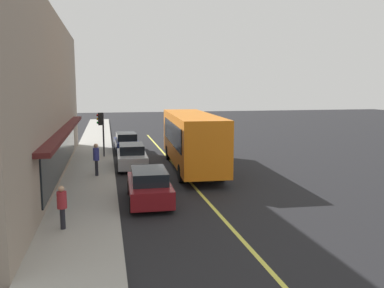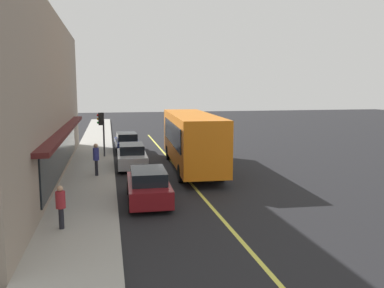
{
  "view_description": "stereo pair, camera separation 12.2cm",
  "coord_description": "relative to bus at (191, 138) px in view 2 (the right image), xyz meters",
  "views": [
    {
      "loc": [
        -24.89,
        4.38,
        5.09
      ],
      "look_at": [
        -0.92,
        -0.87,
        1.6
      ],
      "focal_mm": 36.73,
      "sensor_mm": 36.0,
      "label": 1
    },
    {
      "loc": [
        -24.91,
        4.26,
        5.09
      ],
      "look_at": [
        -0.92,
        -0.87,
        1.6
      ],
      "focal_mm": 36.73,
      "sensor_mm": 36.0,
      "label": 2
    }
  ],
  "objects": [
    {
      "name": "traffic_light",
      "position": [
        5.02,
        5.61,
        0.55
      ],
      "size": [
        0.3,
        0.52,
        3.2
      ],
      "color": "#2D2D33",
      "rests_on": "sidewalk"
    },
    {
      "name": "car_silver",
      "position": [
        1.14,
        3.69,
        -1.24
      ],
      "size": [
        4.34,
        1.93,
        1.52
      ],
      "color": "#B7BABF",
      "rests_on": "ground"
    },
    {
      "name": "pedestrian_by_curb",
      "position": [
        -1.47,
        5.84,
        -0.71
      ],
      "size": [
        0.34,
        0.34,
        1.85
      ],
      "color": "black",
      "rests_on": "sidewalk"
    },
    {
      "name": "ground",
      "position": [
        0.88,
        0.85,
        -1.99
      ],
      "size": [
        120.0,
        120.0,
        0.0
      ],
      "primitive_type": "plane",
      "color": "black"
    },
    {
      "name": "car_maroon",
      "position": [
        -6.83,
        3.43,
        -1.24
      ],
      "size": [
        4.35,
        1.96,
        1.52
      ],
      "color": "maroon",
      "rests_on": "ground"
    },
    {
      "name": "lane_centre_stripe",
      "position": [
        0.88,
        0.85,
        -1.98
      ],
      "size": [
        36.0,
        0.16,
        0.01
      ],
      "primitive_type": "cube",
      "color": "#D8D14C",
      "rests_on": "ground"
    },
    {
      "name": "bus",
      "position": [
        0.0,
        0.0,
        0.0
      ],
      "size": [
        11.25,
        3.11,
        3.5
      ],
      "color": "orange",
      "rests_on": "ground"
    },
    {
      "name": "car_navy",
      "position": [
        7.72,
        3.68,
        -1.24
      ],
      "size": [
        4.36,
        1.98,
        1.52
      ],
      "color": "navy",
      "rests_on": "ground"
    },
    {
      "name": "pedestrian_near_storefront",
      "position": [
        -9.98,
        6.83,
        -0.9
      ],
      "size": [
        0.34,
        0.34,
        1.57
      ],
      "color": "black",
      "rests_on": "sidewalk"
    },
    {
      "name": "sidewalk",
      "position": [
        0.88,
        6.27,
        -1.91
      ],
      "size": [
        80.0,
        2.91,
        0.15
      ],
      "primitive_type": "cube",
      "color": "#9E9B93",
      "rests_on": "ground"
    }
  ]
}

